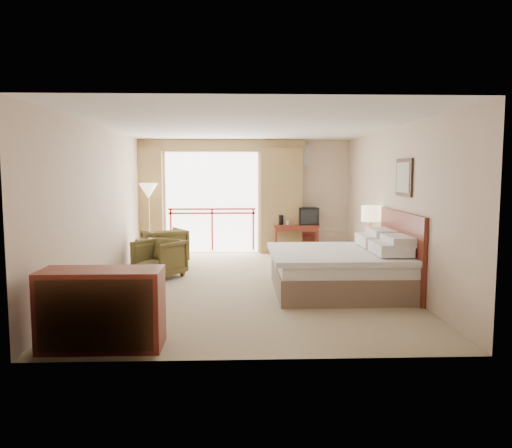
{
  "coord_description": "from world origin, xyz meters",
  "views": [
    {
      "loc": [
        -0.18,
        -8.49,
        1.94
      ],
      "look_at": [
        0.15,
        0.4,
        1.01
      ],
      "focal_mm": 35.0,
      "sensor_mm": 36.0,
      "label": 1
    }
  ],
  "objects_px": {
    "desk": "(295,231)",
    "floor_lamp": "(148,194)",
    "wastebasket": "(290,251)",
    "armchair_near": "(160,277)",
    "bed": "(342,269)",
    "table_lamp": "(371,214)",
    "dresser": "(102,309)",
    "armchair_far": "(165,263)",
    "side_table": "(149,248)",
    "tv": "(308,216)",
    "nightstand": "(371,258)"
  },
  "relations": [
    {
      "from": "side_table",
      "to": "dresser",
      "type": "bearing_deg",
      "value": -86.44
    },
    {
      "from": "table_lamp",
      "to": "wastebasket",
      "type": "height_order",
      "value": "table_lamp"
    },
    {
      "from": "table_lamp",
      "to": "armchair_near",
      "type": "height_order",
      "value": "table_lamp"
    },
    {
      "from": "tv",
      "to": "dresser",
      "type": "distance_m",
      "value": 7.07
    },
    {
      "from": "wastebasket",
      "to": "side_table",
      "type": "height_order",
      "value": "side_table"
    },
    {
      "from": "desk",
      "to": "armchair_far",
      "type": "relative_size",
      "value": 1.29
    },
    {
      "from": "bed",
      "to": "table_lamp",
      "type": "height_order",
      "value": "table_lamp"
    },
    {
      "from": "wastebasket",
      "to": "armchair_near",
      "type": "xyz_separation_m",
      "value": [
        -2.64,
        -2.05,
        -0.16
      ]
    },
    {
      "from": "nightstand",
      "to": "armchair_near",
      "type": "bearing_deg",
      "value": -179.18
    },
    {
      "from": "desk",
      "to": "tv",
      "type": "distance_m",
      "value": 0.47
    },
    {
      "from": "bed",
      "to": "side_table",
      "type": "bearing_deg",
      "value": 148.97
    },
    {
      "from": "desk",
      "to": "floor_lamp",
      "type": "distance_m",
      "value": 3.54
    },
    {
      "from": "wastebasket",
      "to": "dresser",
      "type": "distance_m",
      "value": 6.36
    },
    {
      "from": "bed",
      "to": "nightstand",
      "type": "bearing_deg",
      "value": 57.54
    },
    {
      "from": "desk",
      "to": "side_table",
      "type": "height_order",
      "value": "desk"
    },
    {
      "from": "armchair_far",
      "to": "dresser",
      "type": "distance_m",
      "value": 5.12
    },
    {
      "from": "side_table",
      "to": "tv",
      "type": "bearing_deg",
      "value": 26.6
    },
    {
      "from": "nightstand",
      "to": "armchair_far",
      "type": "xyz_separation_m",
      "value": [
        -4.06,
        1.32,
        -0.33
      ]
    },
    {
      "from": "nightstand",
      "to": "dresser",
      "type": "relative_size",
      "value": 0.5
    },
    {
      "from": "nightstand",
      "to": "desk",
      "type": "height_order",
      "value": "desk"
    },
    {
      "from": "dresser",
      "to": "armchair_far",
      "type": "bearing_deg",
      "value": 87.02
    },
    {
      "from": "nightstand",
      "to": "armchair_far",
      "type": "distance_m",
      "value": 4.28
    },
    {
      "from": "desk",
      "to": "dresser",
      "type": "xyz_separation_m",
      "value": [
        -2.87,
        -6.35,
        -0.1
      ]
    },
    {
      "from": "table_lamp",
      "to": "armchair_near",
      "type": "xyz_separation_m",
      "value": [
        -3.95,
        -0.13,
        -1.15
      ]
    },
    {
      "from": "nightstand",
      "to": "armchair_far",
      "type": "height_order",
      "value": "nightstand"
    },
    {
      "from": "armchair_near",
      "to": "floor_lamp",
      "type": "distance_m",
      "value": 2.78
    },
    {
      "from": "side_table",
      "to": "dresser",
      "type": "xyz_separation_m",
      "value": [
        0.28,
        -4.57,
        0.03
      ]
    },
    {
      "from": "tv",
      "to": "side_table",
      "type": "distance_m",
      "value": 3.9
    },
    {
      "from": "bed",
      "to": "table_lamp",
      "type": "relative_size",
      "value": 3.39
    },
    {
      "from": "table_lamp",
      "to": "wastebasket",
      "type": "bearing_deg",
      "value": 124.22
    },
    {
      "from": "table_lamp",
      "to": "desk",
      "type": "bearing_deg",
      "value": 114.05
    },
    {
      "from": "bed",
      "to": "armchair_far",
      "type": "distance_m",
      "value": 4.17
    },
    {
      "from": "floor_lamp",
      "to": "armchair_near",
      "type": "bearing_deg",
      "value": -75.85
    },
    {
      "from": "table_lamp",
      "to": "nightstand",
      "type": "bearing_deg",
      "value": -90.0
    },
    {
      "from": "bed",
      "to": "dresser",
      "type": "xyz_separation_m",
      "value": [
        -3.18,
        -2.49,
        0.06
      ]
    },
    {
      "from": "floor_lamp",
      "to": "bed",
      "type": "bearing_deg",
      "value": -43.52
    },
    {
      "from": "wastebasket",
      "to": "armchair_near",
      "type": "height_order",
      "value": "armchair_near"
    },
    {
      "from": "nightstand",
      "to": "table_lamp",
      "type": "height_order",
      "value": "table_lamp"
    },
    {
      "from": "bed",
      "to": "nightstand",
      "type": "distance_m",
      "value": 1.53
    },
    {
      "from": "floor_lamp",
      "to": "wastebasket",
      "type": "bearing_deg",
      "value": -4.51
    },
    {
      "from": "tv",
      "to": "armchair_near",
      "type": "distance_m",
      "value": 4.16
    },
    {
      "from": "armchair_near",
      "to": "side_table",
      "type": "relative_size",
      "value": 1.3
    },
    {
      "from": "bed",
      "to": "side_table",
      "type": "relative_size",
      "value": 3.59
    },
    {
      "from": "wastebasket",
      "to": "floor_lamp",
      "type": "bearing_deg",
      "value": 175.49
    },
    {
      "from": "wastebasket",
      "to": "armchair_far",
      "type": "xyz_separation_m",
      "value": [
        -2.75,
        -0.66,
        -0.16
      ]
    },
    {
      "from": "nightstand",
      "to": "dresser",
      "type": "xyz_separation_m",
      "value": [
        -4.0,
        -3.78,
        0.11
      ]
    },
    {
      "from": "armchair_far",
      "to": "floor_lamp",
      "type": "xyz_separation_m",
      "value": [
        -0.47,
        0.91,
        1.45
      ]
    },
    {
      "from": "armchair_far",
      "to": "dresser",
      "type": "xyz_separation_m",
      "value": [
        0.06,
        -5.1,
        0.44
      ]
    },
    {
      "from": "bed",
      "to": "floor_lamp",
      "type": "bearing_deg",
      "value": 136.48
    },
    {
      "from": "armchair_far",
      "to": "dresser",
      "type": "height_order",
      "value": "dresser"
    }
  ]
}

